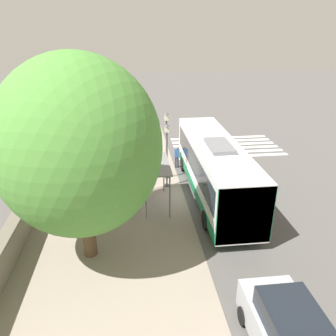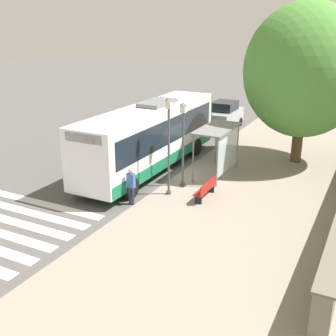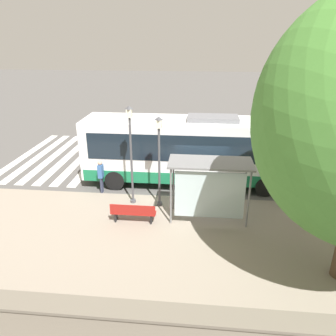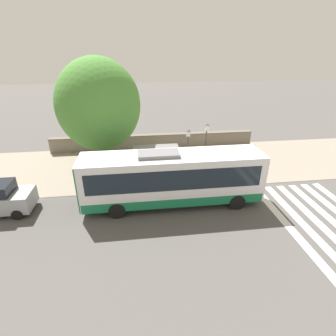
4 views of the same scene
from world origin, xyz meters
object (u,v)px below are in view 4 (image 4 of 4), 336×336
(bench, at_px, (194,167))
(street_lamp_near, at_px, (188,152))
(pedestrian, at_px, (231,175))
(bus_shelter, at_px, (156,153))
(street_lamp_far, at_px, (205,149))
(bus, at_px, (172,178))
(shade_tree, at_px, (99,105))

(bench, height_order, street_lamp_near, street_lamp_near)
(pedestrian, xyz_separation_m, bench, (-2.68, -2.12, -0.51))
(bus_shelter, bearing_deg, bench, 100.45)
(bus_shelter, relative_size, street_lamp_near, 0.82)
(bus_shelter, xyz_separation_m, street_lamp_far, (1.16, 3.46, 0.58))
(bus, height_order, street_lamp_far, street_lamp_far)
(street_lamp_near, height_order, shade_tree, shade_tree)
(bench, height_order, street_lamp_far, street_lamp_far)
(bench, distance_m, street_lamp_far, 2.84)
(pedestrian, height_order, street_lamp_near, street_lamp_near)
(bus, relative_size, street_lamp_far, 2.47)
(pedestrian, relative_size, street_lamp_far, 0.37)
(bus_shelter, height_order, street_lamp_near, street_lamp_near)
(bench, bearing_deg, shade_tree, -109.31)
(street_lamp_near, xyz_separation_m, street_lamp_far, (0.12, 1.26, 0.22))
(pedestrian, xyz_separation_m, street_lamp_near, (-1.07, -3.03, 1.49))
(shade_tree, bearing_deg, pedestrian, 60.95)
(bus, xyz_separation_m, bench, (-4.26, 2.41, -1.39))
(pedestrian, bearing_deg, street_lamp_near, -109.38)
(bus, xyz_separation_m, street_lamp_far, (-2.53, 2.77, 0.82))
(street_lamp_far, bearing_deg, street_lamp_near, -95.44)
(bus, relative_size, shade_tree, 1.28)
(pedestrian, distance_m, street_lamp_near, 3.54)
(bus, distance_m, shade_tree, 9.03)
(pedestrian, bearing_deg, shade_tree, -119.05)
(street_lamp_near, bearing_deg, bench, 150.77)
(bus, relative_size, pedestrian, 6.70)
(pedestrian, bearing_deg, bench, -141.61)
(shade_tree, bearing_deg, street_lamp_near, 56.92)
(bus_shelter, relative_size, street_lamp_far, 0.74)
(shade_tree, bearing_deg, bench, 70.69)
(bus, relative_size, bus_shelter, 3.32)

